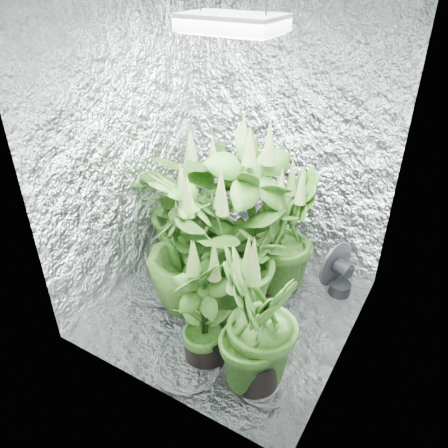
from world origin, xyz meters
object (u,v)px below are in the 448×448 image
Objects in this scene: grow_lamp at (232,23)px; plant_b at (251,222)px; plant_f at (204,312)px; circulation_fan at (338,273)px; plant_e at (225,256)px; plant_g at (257,326)px; plant_a at (195,206)px; plant_d at (186,247)px; plant_c at (285,235)px.

plant_b is at bearing 81.55° from grow_lamp.
circulation_fan is at bearing 65.10° from plant_f.
plant_e reaches higher than circulation_fan.
plant_g is at bearing -78.63° from circulation_fan.
circulation_fan is at bearing 11.30° from plant_a.
plant_b is 0.32m from plant_e.
plant_d is at bearing -172.47° from plant_e.
plant_d is at bearing -156.80° from grow_lamp.
plant_d reaches higher than circulation_fan.
grow_lamp is 0.51× the size of plant_c.
plant_e is 0.42m from plant_f.
plant_e is at bearing -95.13° from plant_b.
plant_c is at bearing -138.47° from circulation_fan.
plant_b is 0.29m from plant_c.
grow_lamp is at bearing 94.36° from plant_e.
plant_e is (-0.03, -0.30, -0.10)m from plant_b.
plant_e is 2.65× the size of circulation_fan.
plant_f is at bearing -76.23° from plant_e.
plant_g reaches higher than plant_f.
plant_f is (0.07, -0.69, -0.22)m from plant_b.
grow_lamp is at bearing -117.55° from circulation_fan.
plant_a reaches higher than plant_f.
plant_a is 1.03× the size of plant_e.
plant_d is 2.67× the size of circulation_fan.
plant_g is 2.48× the size of circulation_fan.
plant_c is 0.49m from circulation_fan.
plant_c is at bearing 104.97° from plant_g.
plant_a is 1.15m from circulation_fan.
plant_c is 1.16× the size of plant_f.
plant_f is (0.10, -0.47, -1.44)m from grow_lamp.
plant_b is 0.73m from plant_f.
plant_c is at bearing 45.23° from plant_b.
plant_a is 0.65m from plant_e.
plant_e is at bearing 103.77° from plant_f.
plant_b is 0.83m from plant_g.
circulation_fan is at bearing 38.29° from plant_d.
plant_b is 1.30× the size of plant_g.
plant_e is (0.01, -0.08, -1.33)m from grow_lamp.
plant_c is (0.71, 0.06, -0.06)m from plant_a.
grow_lamp is at bearing -117.81° from plant_c.
plant_e reaches higher than plant_g.
plant_a is at bearing -175.14° from plant_c.
plant_c is at bearing 4.86° from plant_a.
grow_lamp is at bearing 102.27° from plant_f.
plant_c is (0.21, 0.40, -1.37)m from grow_lamp.
grow_lamp is 1.37m from plant_d.
plant_e is 0.91m from circulation_fan.
plant_b is 0.77m from circulation_fan.
plant_e is (0.27, 0.04, 0.01)m from plant_d.
plant_g is (0.24, -0.88, -0.01)m from plant_c.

